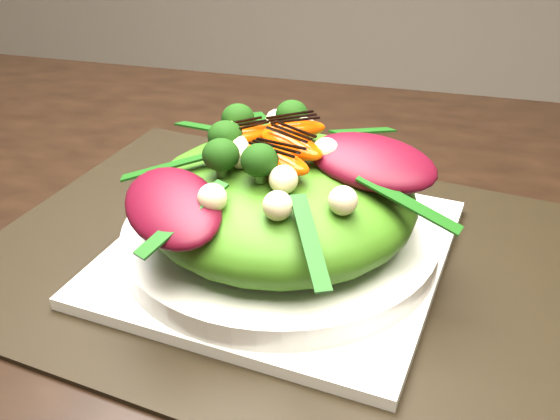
% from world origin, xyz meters
% --- Properties ---
extents(dining_table, '(1.60, 0.90, 0.75)m').
position_xyz_m(dining_table, '(0.00, 0.00, 0.73)').
color(dining_table, black).
rests_on(dining_table, floor).
extents(placemat, '(0.53, 0.44, 0.00)m').
position_xyz_m(placemat, '(0.16, 0.02, 0.75)').
color(placemat, black).
rests_on(placemat, dining_table).
extents(plate_base, '(0.29, 0.29, 0.01)m').
position_xyz_m(plate_base, '(0.16, 0.02, 0.76)').
color(plate_base, white).
rests_on(plate_base, placemat).
extents(salad_bowl, '(0.26, 0.26, 0.02)m').
position_xyz_m(salad_bowl, '(0.16, 0.02, 0.77)').
color(salad_bowl, silver).
rests_on(salad_bowl, plate_base).
extents(lettuce_mound, '(0.26, 0.26, 0.07)m').
position_xyz_m(lettuce_mound, '(0.16, 0.02, 0.81)').
color(lettuce_mound, '#3D6F14').
rests_on(lettuce_mound, salad_bowl).
extents(radicchio_leaf, '(0.10, 0.07, 0.02)m').
position_xyz_m(radicchio_leaf, '(0.22, 0.03, 0.85)').
color(radicchio_leaf, '#430713').
rests_on(radicchio_leaf, lettuce_mound).
extents(orange_segment, '(0.06, 0.02, 0.01)m').
position_xyz_m(orange_segment, '(0.14, 0.04, 0.85)').
color(orange_segment, '#D93B03').
rests_on(orange_segment, lettuce_mound).
extents(broccoli_floret, '(0.04, 0.04, 0.04)m').
position_xyz_m(broccoli_floret, '(0.10, 0.05, 0.86)').
color(broccoli_floret, black).
rests_on(broccoli_floret, lettuce_mound).
extents(macadamia_nut, '(0.02, 0.02, 0.02)m').
position_xyz_m(macadamia_nut, '(0.20, -0.03, 0.85)').
color(macadamia_nut, beige).
rests_on(macadamia_nut, lettuce_mound).
extents(balsamic_drizzle, '(0.05, 0.00, 0.00)m').
position_xyz_m(balsamic_drizzle, '(0.14, 0.04, 0.86)').
color(balsamic_drizzle, black).
rests_on(balsamic_drizzle, orange_segment).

